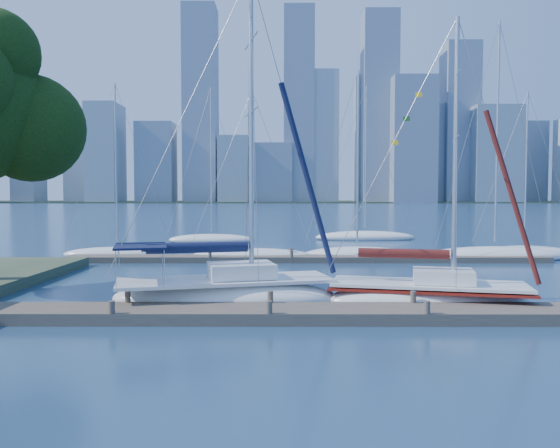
{
  "coord_description": "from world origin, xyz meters",
  "views": [
    {
      "loc": [
        0.39,
        -18.01,
        4.14
      ],
      "look_at": [
        0.33,
        4.0,
        2.99
      ],
      "focal_mm": 35.0,
      "sensor_mm": 36.0,
      "label": 1
    }
  ],
  "objects": [
    {
      "name": "far_shore",
      "position": [
        0.0,
        320.0,
        0.0
      ],
      "size": [
        800.0,
        100.0,
        1.5
      ],
      "primitive_type": "cube",
      "color": "#38472D",
      "rests_on": "ground"
    },
    {
      "name": "bg_boat_6",
      "position": [
        -5.81,
        30.12,
        0.27
      ],
      "size": [
        7.98,
        4.3,
        13.9
      ],
      "rotation": [
        0.0,
        0.0,
        0.29
      ],
      "color": "white",
      "rests_on": "ground"
    },
    {
      "name": "ground",
      "position": [
        0.0,
        0.0,
        0.0
      ],
      "size": [
        700.0,
        700.0,
        0.0
      ],
      "primitive_type": "plane",
      "color": "navy",
      "rests_on": "ground"
    },
    {
      "name": "bg_boat_7",
      "position": [
        8.22,
        32.91,
        0.29
      ],
      "size": [
        9.48,
        3.24,
        14.66
      ],
      "rotation": [
        0.0,
        0.0,
        -0.08
      ],
      "color": "white",
      "rests_on": "ground"
    },
    {
      "name": "bg_boat_4",
      "position": [
        14.19,
        17.11,
        0.3
      ],
      "size": [
        9.37,
        5.45,
        15.55
      ],
      "rotation": [
        0.0,
        0.0,
        0.35
      ],
      "color": "white",
      "rests_on": "ground"
    },
    {
      "name": "sailboat_maroon",
      "position": [
        5.87,
        2.15,
        0.89
      ],
      "size": [
        8.0,
        4.1,
        11.1
      ],
      "rotation": [
        0.0,
        0.0,
        -0.22
      ],
      "color": "white",
      "rests_on": "ground"
    },
    {
      "name": "sailboat_navy",
      "position": [
        -1.72,
        2.38,
        0.99
      ],
      "size": [
        9.01,
        4.8,
        13.0
      ],
      "rotation": [
        0.0,
        0.0,
        0.24
      ],
      "color": "white",
      "rests_on": "ground"
    },
    {
      "name": "far_dock",
      "position": [
        2.0,
        16.0,
        0.18
      ],
      "size": [
        30.0,
        1.8,
        0.36
      ],
      "primitive_type": "cube",
      "color": "#463B33",
      "rests_on": "ground"
    },
    {
      "name": "bg_boat_0",
      "position": [
        -10.69,
        18.54,
        0.23
      ],
      "size": [
        7.36,
        2.14,
        11.9
      ],
      "rotation": [
        0.0,
        0.0,
        -0.02
      ],
      "color": "white",
      "rests_on": "ground"
    },
    {
      "name": "skyline",
      "position": [
        21.52,
        290.47,
        35.62
      ],
      "size": [
        504.1,
        51.31,
        108.94
      ],
      "color": "gray",
      "rests_on": "ground"
    },
    {
      "name": "near_dock",
      "position": [
        0.0,
        0.0,
        0.2
      ],
      "size": [
        26.0,
        2.0,
        0.4
      ],
      "primitive_type": "cube",
      "color": "#463B33",
      "rests_on": "ground"
    },
    {
      "name": "bg_boat_1",
      "position": [
        -1.52,
        17.21,
        0.24
      ],
      "size": [
        8.27,
        4.38,
        11.2
      ],
      "rotation": [
        0.0,
        0.0,
        0.3
      ],
      "color": "white",
      "rests_on": "ground"
    },
    {
      "name": "bg_boat_3",
      "position": [
        5.35,
        17.61,
        0.27
      ],
      "size": [
        7.63,
        5.13,
        12.58
      ],
      "rotation": [
        0.0,
        0.0,
        -0.42
      ],
      "color": "white",
      "rests_on": "ground"
    },
    {
      "name": "bg_boat_5",
      "position": [
        16.96,
        19.09,
        0.25
      ],
      "size": [
        7.04,
        3.91,
        11.46
      ],
      "rotation": [
        0.0,
        0.0,
        -0.28
      ],
      "color": "white",
      "rests_on": "ground"
    }
  ]
}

